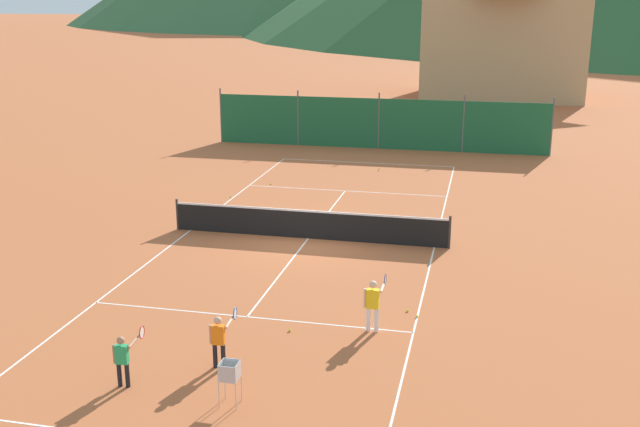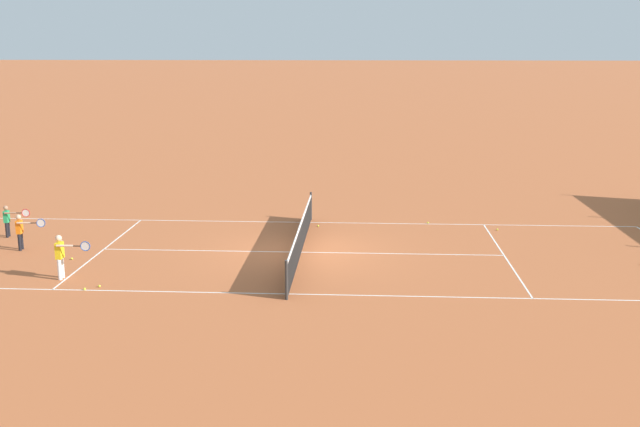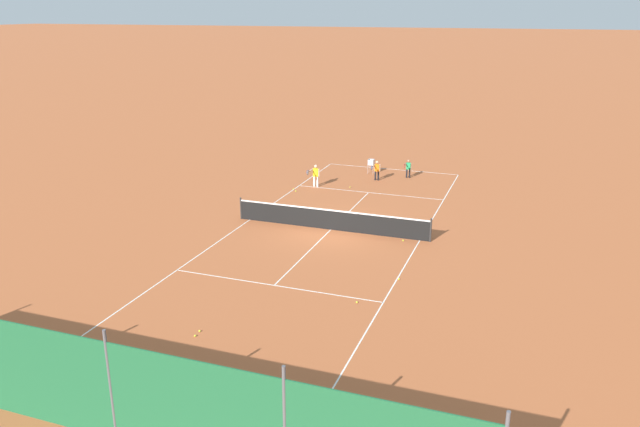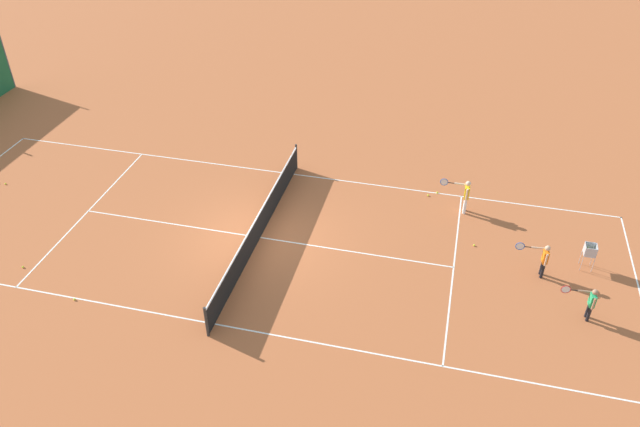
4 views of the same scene
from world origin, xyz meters
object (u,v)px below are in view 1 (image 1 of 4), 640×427
(player_near_baseline, at_px, (373,301))
(tennis_ball_alley_right, at_px, (379,169))
(tennis_ball_near_corner, at_px, (231,197))
(tennis_ball_by_net_right, at_px, (271,184))
(tennis_ball_alley_left, at_px, (290,330))
(tennis_ball_mid_court, at_px, (408,310))
(tennis_net, at_px, (308,224))
(alpine_chalet, at_px, (504,21))
(player_far_service, at_px, (220,337))
(player_near_service, at_px, (124,356))
(tennis_ball_by_net_left, at_px, (213,228))
(tennis_ball_far_corner, at_px, (379,170))
(ball_hopper, at_px, (230,374))
(tennis_ball_service_box, at_px, (417,316))

(player_near_baseline, height_order, tennis_ball_alley_right, player_near_baseline)
(tennis_ball_near_corner, relative_size, tennis_ball_by_net_right, 1.00)
(tennis_ball_alley_left, bearing_deg, tennis_ball_near_corner, 115.56)
(tennis_ball_mid_court, bearing_deg, tennis_net, 126.34)
(tennis_ball_mid_court, height_order, tennis_ball_alley_right, same)
(player_near_baseline, bearing_deg, alpine_chalet, 86.06)
(alpine_chalet, bearing_deg, tennis_net, -99.17)
(tennis_ball_alley_left, xyz_separation_m, alpine_chalet, (5.02, 45.79, 5.79))
(player_far_service, xyz_separation_m, alpine_chalet, (6.01, 47.79, 5.13))
(tennis_net, bearing_deg, player_near_service, -97.59)
(tennis_ball_by_net_left, bearing_deg, tennis_ball_alley_right, 67.75)
(tennis_ball_alley_left, bearing_deg, tennis_net, 100.13)
(tennis_ball_alley_left, bearing_deg, tennis_ball_far_corner, 91.46)
(ball_hopper, bearing_deg, tennis_ball_by_net_right, 103.87)
(tennis_ball_by_net_left, bearing_deg, ball_hopper, -67.65)
(tennis_ball_alley_right, bearing_deg, player_near_service, -95.86)
(player_near_service, relative_size, tennis_ball_alley_left, 16.68)
(tennis_ball_by_net_right, bearing_deg, tennis_ball_alley_right, 44.05)
(tennis_ball_service_box, relative_size, ball_hopper, 0.07)
(player_far_service, height_order, tennis_ball_near_corner, player_far_service)
(player_near_service, relative_size, tennis_ball_by_net_left, 16.68)
(tennis_ball_alley_right, relative_size, tennis_ball_service_box, 1.00)
(tennis_ball_near_corner, bearing_deg, tennis_ball_alley_right, 51.72)
(tennis_ball_alley_right, distance_m, ball_hopper, 21.06)
(tennis_ball_mid_court, relative_size, ball_hopper, 0.07)
(tennis_ball_by_net_right, bearing_deg, player_near_service, -83.59)
(player_far_service, relative_size, tennis_ball_service_box, 17.73)
(player_near_service, height_order, tennis_ball_near_corner, player_near_service)
(player_near_baseline, height_order, alpine_chalet, alpine_chalet)
(tennis_ball_service_box, relative_size, alpine_chalet, 0.01)
(player_near_baseline, xyz_separation_m, player_far_service, (-2.90, -2.49, -0.06))
(alpine_chalet, bearing_deg, ball_hopper, -96.13)
(tennis_ball_by_net_left, height_order, alpine_chalet, alpine_chalet)
(tennis_ball_by_net_right, bearing_deg, tennis_ball_mid_court, -59.35)
(tennis_ball_near_corner, xyz_separation_m, alpine_chalet, (10.44, 34.44, 5.79))
(tennis_ball_alley_right, height_order, tennis_ball_by_net_right, same)
(player_far_service, height_order, tennis_ball_by_net_right, player_far_service)
(tennis_ball_alley_right, xyz_separation_m, tennis_ball_by_net_left, (-4.22, -10.31, 0.00))
(alpine_chalet, bearing_deg, tennis_ball_far_corner, -100.86)
(tennis_net, height_order, tennis_ball_service_box, tennis_net)
(alpine_chalet, bearing_deg, player_near_service, -98.84)
(player_near_baseline, relative_size, tennis_ball_far_corner, 19.30)
(tennis_ball_alley_right, relative_size, tennis_ball_alley_left, 1.00)
(tennis_ball_mid_court, relative_size, alpine_chalet, 0.01)
(tennis_ball_mid_court, bearing_deg, tennis_ball_service_box, -49.38)
(tennis_ball_by_net_left, height_order, ball_hopper, ball_hopper)
(tennis_ball_alley_right, xyz_separation_m, tennis_ball_alley_left, (0.47, -17.63, 0.00))
(tennis_net, distance_m, tennis_ball_near_corner, 6.06)
(tennis_ball_alley_left, relative_size, tennis_ball_by_net_left, 1.00)
(tennis_ball_service_box, bearing_deg, alpine_chalet, 87.20)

